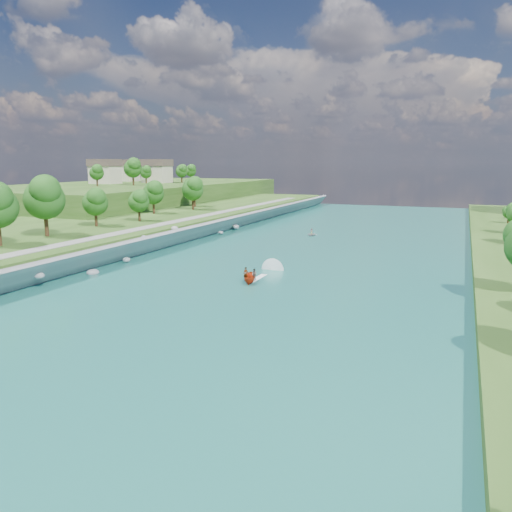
% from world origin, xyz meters
% --- Properties ---
extents(ground, '(260.00, 260.00, 0.00)m').
position_xyz_m(ground, '(0.00, 0.00, 0.00)').
color(ground, '#2D5119').
rests_on(ground, ground).
extents(river_water, '(55.00, 240.00, 0.10)m').
position_xyz_m(river_water, '(0.00, 20.00, 0.05)').
color(river_water, '#175A57').
rests_on(river_water, ground).
extents(berm_west, '(45.00, 240.00, 3.50)m').
position_xyz_m(berm_west, '(-50.00, 20.00, 1.75)').
color(berm_west, '#2D5119').
rests_on(berm_west, ground).
extents(ridge_west, '(60.00, 120.00, 9.00)m').
position_xyz_m(ridge_west, '(-82.50, 95.00, 4.50)').
color(ridge_west, '#2D5119').
rests_on(ridge_west, ground).
extents(riprap_bank, '(3.97, 236.00, 4.24)m').
position_xyz_m(riprap_bank, '(-25.84, 19.19, 1.79)').
color(riprap_bank, slate).
rests_on(riprap_bank, ground).
extents(riverside_path, '(3.00, 200.00, 0.10)m').
position_xyz_m(riverside_path, '(-32.50, 20.00, 3.55)').
color(riverside_path, gray).
rests_on(riverside_path, berm_west).
extents(ridge_houses, '(29.50, 29.50, 8.40)m').
position_xyz_m(ridge_houses, '(-88.67, 100.00, 13.31)').
color(ridge_houses, beige).
rests_on(ridge_houses, ridge_west).
extents(trees_ridge, '(14.43, 51.98, 10.21)m').
position_xyz_m(trees_ridge, '(-74.50, 91.32, 13.31)').
color(trees_ridge, '#165417').
rests_on(trees_ridge, ridge_west).
extents(motorboat, '(3.60, 18.73, 2.22)m').
position_xyz_m(motorboat, '(-0.71, 9.19, 0.69)').
color(motorboat, '#AD2E0D').
rests_on(motorboat, river_water).
extents(raft, '(2.78, 3.57, 1.56)m').
position_xyz_m(raft, '(-5.50, 53.55, 0.48)').
color(raft, '#999CA1').
rests_on(raft, river_water).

